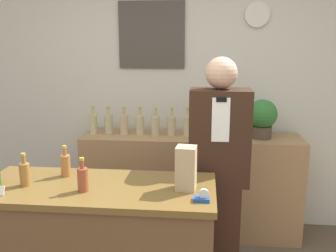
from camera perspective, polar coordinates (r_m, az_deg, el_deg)
The scene contains 19 objects.
back_wall at distance 3.68m, azimuth 0.29°, elevation 5.66°, with size 5.20×0.09×2.70m.
back_shelf at distance 3.61m, azimuth 3.47°, elevation -8.93°, with size 2.02×0.45×0.96m.
shopkeeper at distance 2.80m, azimuth 7.66°, elevation -7.37°, with size 0.43×0.27×1.71m.
potted_plant at distance 3.44m, azimuth 14.18°, elevation 1.34°, with size 0.26×0.26×0.35m.
paper_bag at distance 2.25m, azimuth 2.77°, elevation -6.43°, with size 0.13×0.12×0.27m.
tape_dispenser at distance 2.13m, azimuth 5.24°, elevation -10.75°, with size 0.09×0.06×0.07m.
counter_bottle_1 at distance 2.48m, azimuth -20.99°, elevation -6.77°, with size 0.06×0.06×0.21m.
counter_bottle_2 at distance 2.57m, azimuth -15.35°, elevation -5.71°, with size 0.06×0.06×0.21m.
counter_bottle_3 at distance 2.29m, azimuth -12.86°, elevation -7.84°, with size 0.06×0.06×0.21m.
shelf_bottle_0 at distance 3.61m, azimuth -11.32°, elevation 0.41°, with size 0.08×0.08×0.26m.
shelf_bottle_1 at distance 3.57m, azimuth -9.02°, elevation 0.37°, with size 0.08×0.08×0.26m.
shelf_bottle_2 at distance 3.52m, azimuth -6.71°, elevation 0.29°, with size 0.08×0.08×0.26m.
shelf_bottle_3 at distance 3.50m, azimuth -4.31°, elevation 0.25°, with size 0.08×0.08×0.26m.
shelf_bottle_4 at distance 3.46m, azimuth -1.92°, elevation 0.15°, with size 0.08×0.08×0.26m.
shelf_bottle_5 at distance 3.46m, azimuth 0.55°, elevation 0.14°, with size 0.08×0.08×0.26m.
shelf_bottle_6 at distance 3.45m, azimuth 3.02°, elevation 0.09°, with size 0.08×0.08×0.26m.
shelf_bottle_7 at distance 3.44m, azimuth 5.49°, elevation 0.02°, with size 0.08×0.08×0.26m.
shelf_bottle_8 at distance 3.42m, azimuth 7.99°, elevation -0.12°, with size 0.08×0.08×0.26m.
shelf_bottle_9 at distance 3.44m, azimuth 10.46°, elevation -0.14°, with size 0.08×0.08×0.26m.
Camera 1 is at (0.34, -1.64, 1.80)m, focal length 40.00 mm.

